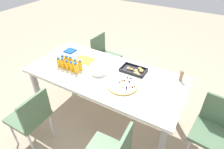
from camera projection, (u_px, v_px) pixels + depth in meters
ground_plane at (106, 114)px, 2.87m from camera, size 12.00×12.00×0.00m
party_table at (105, 78)px, 2.48m from camera, size 2.02×0.94×0.75m
chair_far_left at (104, 54)px, 3.36m from camera, size 0.42×0.42×0.83m
chair_end at (214, 128)px, 2.05m from camera, size 0.44×0.44×0.83m
chair_near_left at (31, 116)px, 2.19m from camera, size 0.40×0.40×0.83m
juice_bottle_0 at (59, 62)px, 2.55m from camera, size 0.06×0.06×0.13m
juice_bottle_1 at (63, 63)px, 2.51m from camera, size 0.06×0.06×0.15m
juice_bottle_2 at (67, 65)px, 2.48m from camera, size 0.06×0.06×0.14m
juice_bottle_3 at (72, 67)px, 2.45m from camera, size 0.05×0.05×0.14m
juice_bottle_4 at (76, 68)px, 2.42m from camera, size 0.06×0.06×0.15m
juice_bottle_5 at (63, 60)px, 2.60m from camera, size 0.06×0.06×0.13m
juice_bottle_6 at (67, 61)px, 2.56m from camera, size 0.06×0.06×0.15m
juice_bottle_7 at (71, 62)px, 2.54m from camera, size 0.06×0.06×0.15m
juice_bottle_8 at (75, 64)px, 2.50m from camera, size 0.06×0.06×0.13m
juice_bottle_9 at (80, 65)px, 2.47m from camera, size 0.06×0.06×0.14m
fruit_pizza at (123, 85)px, 2.23m from camera, size 0.36×0.36×0.05m
snack_tray at (135, 70)px, 2.47m from camera, size 0.33×0.21×0.04m
plate_stack at (99, 72)px, 2.43m from camera, size 0.19×0.19×0.04m
napkin_stack at (70, 51)px, 2.92m from camera, size 0.15×0.15×0.02m
cardboard_tube at (181, 76)px, 2.28m from camera, size 0.04×0.04×0.14m
paper_folder at (85, 60)px, 2.71m from camera, size 0.27×0.22×0.01m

